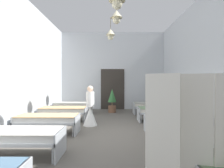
# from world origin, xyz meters

# --- Properties ---
(ground_plane) EXTENTS (6.72, 11.20, 0.10)m
(ground_plane) POSITION_xyz_m (0.00, 0.00, -0.05)
(ground_plane) COLOR #59544C
(room_shell) EXTENTS (6.52, 10.80, 4.61)m
(room_shell) POSITION_xyz_m (0.00, 1.29, 2.31)
(room_shell) COLOR silver
(room_shell) RESTS_ON ground
(bed_left_row_1) EXTENTS (1.90, 0.84, 0.57)m
(bed_left_row_1) POSITION_xyz_m (-2.01, -1.84, 0.44)
(bed_left_row_1) COLOR #B7BCC1
(bed_left_row_1) RESTS_ON ground
(bed_right_row_1) EXTENTS (1.90, 0.84, 0.57)m
(bed_right_row_1) POSITION_xyz_m (2.01, -1.84, 0.44)
(bed_right_row_1) COLOR #B7BCC1
(bed_right_row_1) RESTS_ON ground
(bed_left_row_2) EXTENTS (1.90, 0.84, 0.57)m
(bed_left_row_2) POSITION_xyz_m (-2.01, 0.00, 0.44)
(bed_left_row_2) COLOR #B7BCC1
(bed_left_row_2) RESTS_ON ground
(bed_right_row_2) EXTENTS (1.90, 0.84, 0.57)m
(bed_right_row_2) POSITION_xyz_m (2.01, 0.00, 0.44)
(bed_right_row_2) COLOR #B7BCC1
(bed_right_row_2) RESTS_ON ground
(bed_left_row_3) EXTENTS (1.90, 0.84, 0.57)m
(bed_left_row_3) POSITION_xyz_m (-2.01, 1.84, 0.44)
(bed_left_row_3) COLOR #B7BCC1
(bed_left_row_3) RESTS_ON ground
(bed_right_row_3) EXTENTS (1.90, 0.84, 0.57)m
(bed_right_row_3) POSITION_xyz_m (2.01, 1.84, 0.44)
(bed_right_row_3) COLOR #B7BCC1
(bed_right_row_3) RESTS_ON ground
(bed_left_row_4) EXTENTS (1.90, 0.84, 0.57)m
(bed_left_row_4) POSITION_xyz_m (-2.01, 3.68, 0.44)
(bed_left_row_4) COLOR #B7BCC1
(bed_left_row_4) RESTS_ON ground
(bed_right_row_4) EXTENTS (1.90, 0.84, 0.57)m
(bed_right_row_4) POSITION_xyz_m (2.01, 3.68, 0.44)
(bed_right_row_4) COLOR #B7BCC1
(bed_right_row_4) RESTS_ON ground
(nurse_near_aisle) EXTENTS (0.52, 0.52, 1.49)m
(nurse_near_aisle) POSITION_xyz_m (-0.81, 1.06, 0.53)
(nurse_near_aisle) COLOR white
(nurse_near_aisle) RESTS_ON ground
(potted_plant) EXTENTS (0.45, 0.45, 1.26)m
(potted_plant) POSITION_xyz_m (-0.02, 4.09, 0.68)
(potted_plant) COLOR brown
(potted_plant) RESTS_ON ground
(privacy_screen) EXTENTS (1.24, 0.24, 1.70)m
(privacy_screen) POSITION_xyz_m (1.06, -3.52, 0.85)
(privacy_screen) COLOR silver
(privacy_screen) RESTS_ON ground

